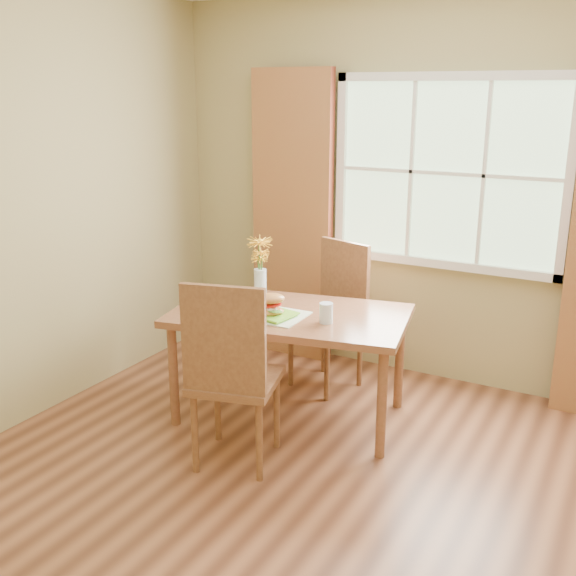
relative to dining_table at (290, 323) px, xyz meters
The scene contains 11 objects.
room 1.27m from the dining_table, 51.87° to the right, with size 4.24×3.84×2.74m.
window 1.50m from the dining_table, 58.41° to the left, with size 1.62×0.06×1.32m.
curtain_left 1.18m from the dining_table, 117.79° to the left, with size 0.65×0.08×2.20m, color maroon.
dining_table is the anchor object (origin of this frame).
chair_near 0.71m from the dining_table, 88.01° to the right, with size 0.56×0.56×1.10m.
chair_far 0.62m from the dining_table, 87.60° to the left, with size 0.53×0.53×1.03m.
placemat 0.16m from the dining_table, 128.51° to the right, with size 0.45×0.33×0.01m, color beige.
plate 0.16m from the dining_table, 104.16° to the right, with size 0.23×0.23×0.01m, color #85DC37.
croissant_sandwich 0.22m from the dining_table, 109.66° to the right, with size 0.22×0.21×0.14m.
water_glass 0.32m from the dining_table, 12.96° to the right, with size 0.08×0.08×0.12m.
flower_vase 0.47m from the dining_table, 154.02° to the left, with size 0.17×0.17×0.42m.
Camera 1 is at (1.28, -2.68, 2.05)m, focal length 42.00 mm.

